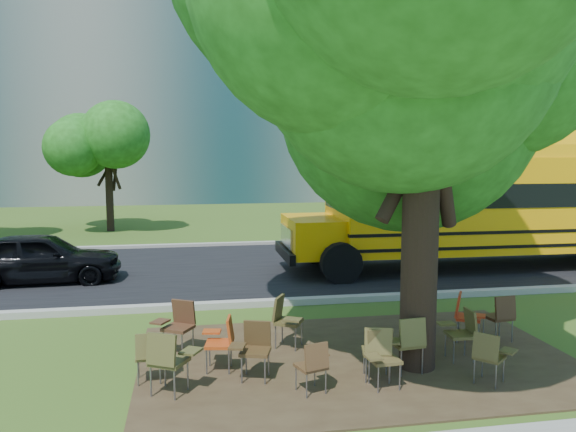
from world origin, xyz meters
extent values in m
plane|color=#38531A|center=(0.00, 0.00, 0.00)|extent=(160.00, 160.00, 0.00)
cube|color=#382819|center=(1.00, -0.50, 0.01)|extent=(7.00, 4.50, 0.03)
cube|color=black|center=(0.00, 7.00, 0.02)|extent=(80.00, 8.00, 0.04)
cube|color=gray|center=(0.00, 3.00, 0.07)|extent=(80.00, 0.25, 0.14)
cube|color=gray|center=(0.00, 11.10, 0.07)|extent=(80.00, 0.25, 0.14)
cube|color=slate|center=(-8.00, 36.00, 11.00)|extent=(38.00, 16.00, 22.00)
cube|color=gray|center=(24.00, 38.00, 12.50)|extent=(30.00, 16.00, 25.00)
cylinder|color=black|center=(-5.00, 16.00, 1.75)|extent=(0.32, 0.32, 3.50)
sphere|color=#1C5112|center=(-5.00, 16.00, 4.22)|extent=(4.80, 4.80, 4.80)
cylinder|color=black|center=(8.00, 14.00, 2.10)|extent=(0.38, 0.38, 4.20)
sphere|color=#1C5112|center=(8.00, 14.00, 5.04)|extent=(5.60, 5.60, 5.60)
cylinder|color=black|center=(1.80, -1.00, 2.09)|extent=(0.56, 0.56, 4.17)
sphere|color=#1C5112|center=(1.80, -1.00, 5.25)|extent=(7.20, 7.20, 7.20)
cube|color=#E49B07|center=(8.32, 6.00, 1.92)|extent=(11.90, 2.77, 2.65)
cube|color=black|center=(8.65, 6.00, 2.22)|extent=(11.25, 2.81, 0.65)
cube|color=#E49B07|center=(1.70, 6.04, 1.08)|extent=(1.42, 2.39, 1.03)
cube|color=black|center=(8.32, 6.00, 1.24)|extent=(11.92, 2.80, 0.09)
cube|color=black|center=(8.32, 6.00, 0.84)|extent=(11.92, 2.80, 0.09)
cylinder|color=black|center=(2.15, 4.68, 0.54)|extent=(1.08, 0.33, 1.08)
cylinder|color=black|center=(2.17, 7.39, 0.54)|extent=(1.08, 0.33, 1.08)
cube|color=brown|center=(-2.29, -0.82, 0.41)|extent=(0.41, 0.39, 0.05)
cube|color=brown|center=(-2.28, -0.99, 0.61)|extent=(0.37, 0.11, 0.37)
cube|color=brown|center=(-2.08, -0.68, 0.52)|extent=(0.22, 0.27, 0.03)
cylinder|color=slate|center=(-2.46, -0.68, 0.21)|extent=(0.02, 0.02, 0.41)
cylinder|color=slate|center=(-2.13, -0.97, 0.21)|extent=(0.02, 0.02, 0.41)
cube|color=#47431E|center=(-1.98, -1.31, 0.49)|extent=(0.61, 0.60, 0.05)
cube|color=#47431E|center=(-2.08, -1.48, 0.72)|extent=(0.43, 0.30, 0.43)
cube|color=#47431E|center=(-1.68, -1.30, 0.62)|extent=(0.35, 0.38, 0.03)
cylinder|color=slate|center=(-2.05, -1.06, 0.24)|extent=(0.03, 0.03, 0.49)
cylinder|color=slate|center=(-1.91, -1.56, 0.24)|extent=(0.03, 0.03, 0.49)
cube|color=#4D321B|center=(-0.04, -1.62, 0.40)|extent=(0.47, 0.45, 0.04)
cube|color=#4D321B|center=(0.01, -1.78, 0.60)|extent=(0.37, 0.19, 0.36)
cube|color=#4D321B|center=(0.13, -1.44, 0.51)|extent=(0.26, 0.30, 0.03)
cylinder|color=slate|center=(-0.23, -1.52, 0.20)|extent=(0.02, 0.02, 0.40)
cylinder|color=slate|center=(0.15, -1.72, 0.20)|extent=(0.02, 0.02, 0.40)
cube|color=#422F17|center=(-0.75, -1.04, 0.45)|extent=(0.52, 0.51, 0.05)
cube|color=#422F17|center=(-0.69, -0.87, 0.67)|extent=(0.41, 0.21, 0.40)
cube|color=#422F17|center=(-1.02, -1.10, 0.57)|extent=(0.29, 0.33, 0.03)
cylinder|color=slate|center=(-0.63, -1.25, 0.23)|extent=(0.02, 0.02, 0.45)
cylinder|color=slate|center=(-0.86, -0.83, 0.23)|extent=(0.02, 0.02, 0.45)
cube|color=brown|center=(1.02, -1.34, 0.44)|extent=(0.49, 0.48, 0.05)
cube|color=brown|center=(0.98, -1.51, 0.66)|extent=(0.41, 0.18, 0.40)
cube|color=brown|center=(1.28, -1.26, 0.56)|extent=(0.27, 0.32, 0.03)
cylinder|color=slate|center=(0.90, -1.14, 0.22)|extent=(0.02, 0.02, 0.44)
cylinder|color=slate|center=(1.15, -1.54, 0.22)|extent=(0.02, 0.02, 0.44)
cube|color=brown|center=(1.03, -1.64, 0.43)|extent=(0.43, 0.42, 0.05)
cube|color=brown|center=(1.02, -1.47, 0.64)|extent=(0.39, 0.12, 0.39)
cube|color=brown|center=(0.81, -1.80, 0.55)|extent=(0.23, 0.29, 0.03)
cylinder|color=slate|center=(1.21, -1.79, 0.22)|extent=(0.02, 0.02, 0.43)
cylinder|color=slate|center=(0.86, -1.49, 0.22)|extent=(0.02, 0.02, 0.43)
cube|color=brown|center=(2.60, -0.83, 0.44)|extent=(0.42, 0.44, 0.05)
cube|color=brown|center=(2.78, -0.84, 0.66)|extent=(0.12, 0.40, 0.40)
cube|color=brown|center=(2.48, -0.59, 0.56)|extent=(0.29, 0.23, 0.03)
cylinder|color=slate|center=(2.43, -0.99, 0.22)|extent=(0.02, 0.02, 0.44)
cylinder|color=slate|center=(2.78, -0.67, 0.22)|extent=(0.02, 0.02, 0.44)
cube|color=#453E1E|center=(2.59, -1.77, 0.41)|extent=(0.53, 0.53, 0.05)
cube|color=#453E1E|center=(2.46, -1.87, 0.62)|extent=(0.30, 0.34, 0.37)
cube|color=#453E1E|center=(2.83, -1.85, 0.53)|extent=(0.33, 0.32, 0.03)
cylinder|color=slate|center=(2.61, -1.55, 0.21)|extent=(0.02, 0.02, 0.41)
cylinder|color=slate|center=(2.57, -1.99, 0.21)|extent=(0.02, 0.02, 0.41)
cube|color=#A43A11|center=(-1.26, -0.60, 0.45)|extent=(0.46, 0.48, 0.05)
cube|color=#A43A11|center=(-1.08, -0.63, 0.67)|extent=(0.16, 0.41, 0.40)
cube|color=#A43A11|center=(-1.35, -0.34, 0.57)|extent=(0.31, 0.26, 0.03)
cylinder|color=slate|center=(-1.45, -0.73, 0.22)|extent=(0.02, 0.02, 0.45)
cylinder|color=slate|center=(-1.06, -0.46, 0.22)|extent=(0.02, 0.02, 0.45)
cube|color=#462919|center=(-1.89, 0.25, 0.47)|extent=(0.59, 0.58, 0.05)
cube|color=#462919|center=(-1.79, 0.41, 0.70)|extent=(0.41, 0.30, 0.42)
cube|color=#462919|center=(-2.17, 0.25, 0.59)|extent=(0.34, 0.37, 0.03)
cylinder|color=slate|center=(-1.82, 0.01, 0.23)|extent=(0.02, 0.02, 0.47)
cylinder|color=slate|center=(-1.95, 0.49, 0.23)|extent=(0.02, 0.02, 0.47)
cube|color=#4B4320|center=(-0.01, 0.25, 0.47)|extent=(0.58, 0.59, 0.05)
cube|color=#4B4320|center=(-0.18, 0.34, 0.70)|extent=(0.29, 0.42, 0.42)
cube|color=#4B4320|center=(0.00, -0.04, 0.60)|extent=(0.37, 0.34, 0.03)
cylinder|color=slate|center=(0.23, 0.32, 0.24)|extent=(0.03, 0.03, 0.47)
cylinder|color=slate|center=(-0.26, 0.17, 0.24)|extent=(0.03, 0.03, 0.47)
cube|color=brown|center=(1.57, -1.14, 0.47)|extent=(0.48, 0.46, 0.05)
cube|color=brown|center=(1.59, -1.33, 0.70)|extent=(0.43, 0.14, 0.42)
cube|color=brown|center=(1.80, -0.97, 0.60)|extent=(0.26, 0.32, 0.03)
cylinder|color=slate|center=(1.37, -0.99, 0.24)|extent=(0.03, 0.03, 0.47)
cylinder|color=slate|center=(1.76, -1.30, 0.24)|extent=(0.03, 0.03, 0.47)
cube|color=#A92D12|center=(3.18, -0.03, 0.46)|extent=(0.57, 0.58, 0.05)
cube|color=#A92D12|center=(3.02, 0.06, 0.68)|extent=(0.29, 0.40, 0.41)
cube|color=#A92D12|center=(3.18, -0.31, 0.58)|extent=(0.36, 0.34, 0.03)
cylinder|color=slate|center=(3.42, 0.03, 0.23)|extent=(0.02, 0.02, 0.46)
cylinder|color=slate|center=(2.94, -0.09, 0.23)|extent=(0.02, 0.02, 0.46)
cube|color=#3C2515|center=(3.72, -0.08, 0.45)|extent=(0.47, 0.45, 0.05)
cube|color=#3C2515|center=(3.74, -0.26, 0.68)|extent=(0.41, 0.15, 0.41)
cube|color=#3C2515|center=(3.94, 0.09, 0.57)|extent=(0.26, 0.31, 0.03)
cylinder|color=slate|center=(3.53, 0.07, 0.23)|extent=(0.02, 0.02, 0.45)
cylinder|color=slate|center=(3.91, -0.23, 0.23)|extent=(0.02, 0.02, 0.45)
imported|color=black|center=(-5.45, 6.15, 0.67)|extent=(4.01, 1.75, 1.35)
camera|label=1|loc=(-1.68, -8.99, 3.37)|focal=35.00mm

